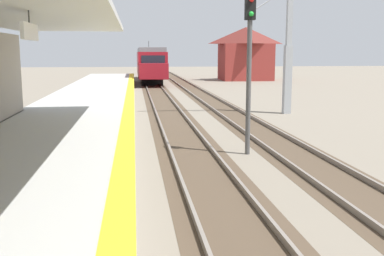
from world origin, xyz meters
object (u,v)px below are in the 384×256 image
(rail_signal_post, at_px, (249,58))
(catenary_pylon_far_side, at_px, (283,48))
(distant_trackside_house, at_px, (246,53))
(approaching_train, at_px, (150,63))

(rail_signal_post, xyz_separation_m, catenary_pylon_far_side, (4.38, 9.73, 0.41))
(rail_signal_post, xyz_separation_m, distant_trackside_house, (9.84, 40.09, 0.14))
(approaching_train, xyz_separation_m, catenary_pylon_far_side, (6.22, -29.11, 1.43))
(approaching_train, relative_size, rail_signal_post, 3.77)
(rail_signal_post, distance_m, distant_trackside_house, 41.28)
(approaching_train, height_order, distant_trackside_house, distant_trackside_house)
(approaching_train, relative_size, distant_trackside_house, 2.97)
(catenary_pylon_far_side, relative_size, distant_trackside_house, 1.14)
(distant_trackside_house, bearing_deg, catenary_pylon_far_side, -100.19)
(approaching_train, bearing_deg, distant_trackside_house, 6.11)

